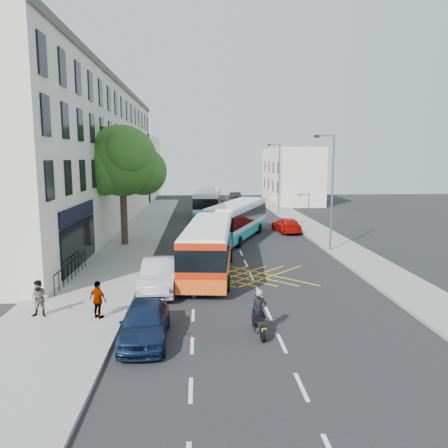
{
  "coord_description": "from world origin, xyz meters",
  "views": [
    {
      "loc": [
        -2.93,
        -17.62,
        6.57
      ],
      "look_at": [
        -1.25,
        11.03,
        2.2
      ],
      "focal_mm": 35.0,
      "sensor_mm": 36.0,
      "label": 1
    }
  ],
  "objects": [
    {
      "name": "lamp_far",
      "position": [
        6.2,
        32.0,
        4.62
      ],
      "size": [
        1.45,
        0.15,
        8.0
      ],
      "color": "slate",
      "rests_on": "pavement_right"
    },
    {
      "name": "distant_car_dark",
      "position": [
        2.5,
        47.47,
        0.75
      ],
      "size": [
        1.63,
        4.55,
        1.49
      ],
      "primitive_type": "imported",
      "rotation": [
        0.0,
        0.0,
        3.15
      ],
      "color": "black",
      "rests_on": "ground"
    },
    {
      "name": "lamp_near",
      "position": [
        6.2,
        12.0,
        4.62
      ],
      "size": [
        1.45,
        0.15,
        8.0
      ],
      "color": "slate",
      "rests_on": "pavement_right"
    },
    {
      "name": "parked_car_silver",
      "position": [
        -4.9,
        3.58,
        0.79
      ],
      "size": [
        1.7,
        4.8,
        1.58
      ],
      "primitive_type": "imported",
      "rotation": [
        0.0,
        0.0,
        -0.01
      ],
      "color": "#A1A4A9",
      "rests_on": "ground"
    },
    {
      "name": "distant_car_silver",
      "position": [
        2.5,
        39.74,
        0.64
      ],
      "size": [
        1.76,
        3.84,
        1.28
      ],
      "primitive_type": "imported",
      "rotation": [
        0.0,
        0.0,
        3.07
      ],
      "color": "#B8BBC0",
      "rests_on": "ground"
    },
    {
      "name": "pedestrian_far",
      "position": [
        -7.0,
        -0.49,
        0.92
      ],
      "size": [
        0.96,
        0.82,
        1.54
      ],
      "primitive_type": "imported",
      "rotation": [
        0.0,
        0.0,
        2.54
      ],
      "color": "gray",
      "rests_on": "pavement_left"
    },
    {
      "name": "terrace_main",
      "position": [
        -14.0,
        24.49,
        6.76
      ],
      "size": [
        8.3,
        45.0,
        13.5
      ],
      "color": "beige",
      "rests_on": "ground"
    },
    {
      "name": "pavement_right",
      "position": [
        7.5,
        15.0,
        0.07
      ],
      "size": [
        3.0,
        70.0,
        0.15
      ],
      "primitive_type": "cube",
      "color": "gray",
      "rests_on": "ground"
    },
    {
      "name": "bus_far",
      "position": [
        -1.86,
        30.74,
        1.6
      ],
      "size": [
        3.37,
        10.97,
        3.04
      ],
      "rotation": [
        0.0,
        0.0,
        -0.08
      ],
      "color": "silver",
      "rests_on": "ground"
    },
    {
      "name": "street_tree",
      "position": [
        -8.51,
        14.97,
        6.29
      ],
      "size": [
        6.3,
        5.7,
        8.8
      ],
      "color": "#382619",
      "rests_on": "pavement_left"
    },
    {
      "name": "distant_car_grey",
      "position": [
        -0.3,
        38.38,
        0.61
      ],
      "size": [
        2.06,
        4.38,
        1.21
      ],
      "primitive_type": "imported",
      "rotation": [
        0.0,
        0.0,
        0.01
      ],
      "color": "#45494D",
      "rests_on": "ground"
    },
    {
      "name": "red_hatchback",
      "position": [
        4.87,
        20.34,
        0.65
      ],
      "size": [
        2.22,
        4.62,
        1.3
      ],
      "primitive_type": "imported",
      "rotation": [
        0.0,
        0.0,
        3.23
      ],
      "color": "#B10D07",
      "rests_on": "ground"
    },
    {
      "name": "motorbike",
      "position": [
        -0.72,
        -2.15,
        0.82
      ],
      "size": [
        0.63,
        1.97,
        1.75
      ],
      "rotation": [
        0.0,
        0.0,
        0.09
      ],
      "color": "black",
      "rests_on": "ground"
    },
    {
      "name": "terrace_far",
      "position": [
        -14.0,
        55.0,
        5.0
      ],
      "size": [
        8.0,
        20.0,
        10.0
      ],
      "primitive_type": "cube",
      "color": "silver",
      "rests_on": "ground"
    },
    {
      "name": "ground",
      "position": [
        0.0,
        0.0,
        0.0
      ],
      "size": [
        120.0,
        120.0,
        0.0
      ],
      "primitive_type": "plane",
      "color": "black",
      "rests_on": "ground"
    },
    {
      "name": "building_right",
      "position": [
        11.0,
        48.0,
        4.0
      ],
      "size": [
        6.0,
        18.0,
        8.0
      ],
      "primitive_type": "cube",
      "color": "silver",
      "rests_on": "ground"
    },
    {
      "name": "pedestrian_near",
      "position": [
        -9.41,
        -0.18,
        0.91
      ],
      "size": [
        0.78,
        0.63,
        1.52
      ],
      "primitive_type": "imported",
      "rotation": [
        0.0,
        0.0,
        -0.08
      ],
      "color": "gray",
      "rests_on": "pavement_left"
    },
    {
      "name": "bus_near",
      "position": [
        -2.38,
        6.75,
        1.53
      ],
      "size": [
        3.38,
        10.5,
        2.9
      ],
      "rotation": [
        0.0,
        0.0,
        -0.1
      ],
      "color": "silver",
      "rests_on": "ground"
    },
    {
      "name": "parked_car_blue",
      "position": [
        -4.9,
        -2.48,
        0.7
      ],
      "size": [
        1.71,
        4.15,
        1.41
      ],
      "primitive_type": "imported",
      "rotation": [
        0.0,
        0.0,
        0.01
      ],
      "color": "#0E1A38",
      "rests_on": "ground"
    },
    {
      "name": "bus_mid",
      "position": [
        0.22,
        17.59,
        1.55
      ],
      "size": [
        6.06,
        10.65,
        2.95
      ],
      "rotation": [
        0.0,
        0.0,
        -0.37
      ],
      "color": "silver",
      "rests_on": "ground"
    },
    {
      "name": "railings",
      "position": [
        -9.7,
        5.3,
        0.72
      ],
      "size": [
        0.08,
        5.6,
        1.14
      ],
      "primitive_type": null,
      "color": "black",
      "rests_on": "pavement_left"
    },
    {
      "name": "pavement_left",
      "position": [
        -8.5,
        15.0,
        0.07
      ],
      "size": [
        5.0,
        70.0,
        0.15
      ],
      "primitive_type": "cube",
      "color": "gray",
      "rests_on": "ground"
    }
  ]
}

